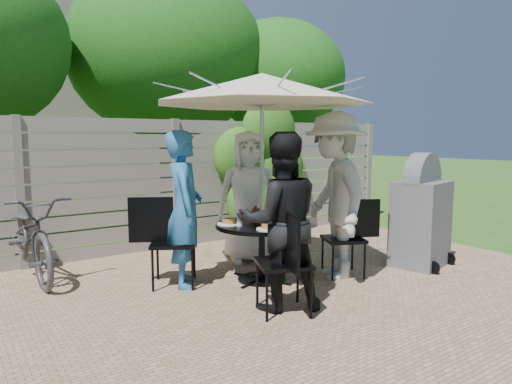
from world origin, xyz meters
TOP-DOWN VIEW (x-y plane):
  - backyard_envelope at (0.09, 10.29)m, footprint 60.00×60.00m
  - patio_table at (0.11, 1.02)m, footprint 1.31×1.31m
  - umbrella at (0.11, 1.02)m, footprint 3.07×3.07m
  - chair_back at (0.49, 1.91)m, footprint 0.56×0.72m
  - person_back at (0.44, 1.79)m, footprint 0.96×0.82m
  - chair_left at (-0.78, 1.41)m, footprint 0.73×0.63m
  - person_left at (-0.66, 1.36)m, footprint 0.61×0.72m
  - chair_front at (-0.28, 0.14)m, footprint 0.60×0.72m
  - person_front at (-0.23, 0.26)m, footprint 0.98×0.89m
  - chair_right at (0.99, 0.64)m, footprint 0.68×0.57m
  - person_right at (0.87, 0.69)m, footprint 1.12×1.39m
  - plate_back at (0.25, 1.35)m, footprint 0.26×0.26m
  - plate_left at (-0.22, 1.17)m, footprint 0.26×0.26m
  - plate_front at (-0.04, 0.69)m, footprint 0.26×0.26m
  - plate_right at (0.44, 0.88)m, footprint 0.26×0.26m
  - plate_extra at (0.15, 0.68)m, footprint 0.24×0.24m
  - glass_back at (0.11, 1.30)m, footprint 0.07×0.07m
  - glass_left at (-0.17, 1.03)m, footprint 0.07×0.07m
  - glass_front at (0.10, 0.74)m, footprint 0.07×0.07m
  - glass_right at (0.39, 1.02)m, footprint 0.07×0.07m
  - syrup_jug at (0.07, 1.09)m, footprint 0.09×0.09m
  - coffee_cup at (0.29, 1.19)m, footprint 0.08×0.08m
  - bicycle at (-1.96, 2.60)m, footprint 0.75×1.86m
  - bbq_grill at (2.06, 0.41)m, footprint 0.79×0.68m

SIDE VIEW (x-z plane):
  - chair_right at x=0.99m, z-range -0.18..0.71m
  - chair_back at x=0.49m, z-range -0.19..0.75m
  - chair_front at x=-0.28m, z-range -0.19..0.76m
  - chair_left at x=-0.78m, z-range -0.19..0.78m
  - patio_table at x=0.11m, z-range 0.13..0.78m
  - bicycle at x=-1.96m, z-range 0.00..0.96m
  - bbq_grill at x=2.06m, z-range -0.06..1.34m
  - plate_back at x=0.25m, z-range 0.65..0.71m
  - plate_left at x=-0.22m, z-range 0.65..0.71m
  - plate_front at x=-0.04m, z-range 0.65..0.71m
  - plate_right at x=0.44m, z-range 0.65..0.71m
  - plate_extra at x=0.15m, z-range 0.65..0.71m
  - coffee_cup at x=0.29m, z-range 0.65..0.77m
  - glass_back at x=0.11m, z-range 0.65..0.79m
  - glass_left at x=-0.17m, z-range 0.65..0.79m
  - glass_front at x=0.10m, z-range 0.65..0.79m
  - glass_right at x=0.39m, z-range 0.65..0.79m
  - syrup_jug at x=0.07m, z-range 0.65..0.81m
  - person_front at x=-0.23m, z-range 0.00..1.64m
  - person_left at x=-0.66m, z-range 0.00..1.66m
  - person_back at x=0.44m, z-range 0.00..1.68m
  - person_right at x=0.87m, z-range 0.00..1.87m
  - umbrella at x=0.11m, z-range 0.96..3.22m
  - backyard_envelope at x=0.09m, z-range 0.11..5.11m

